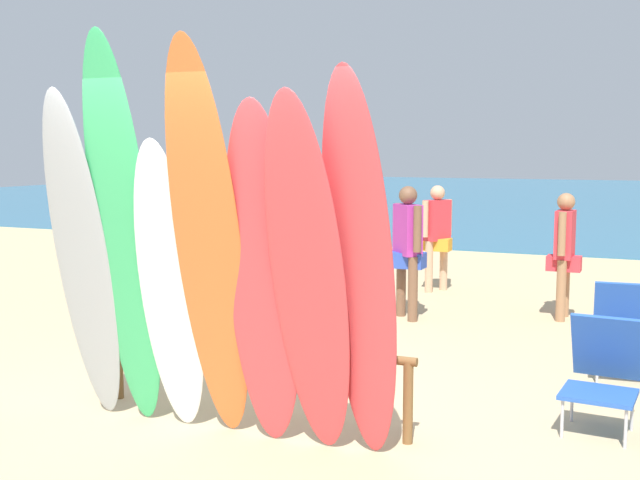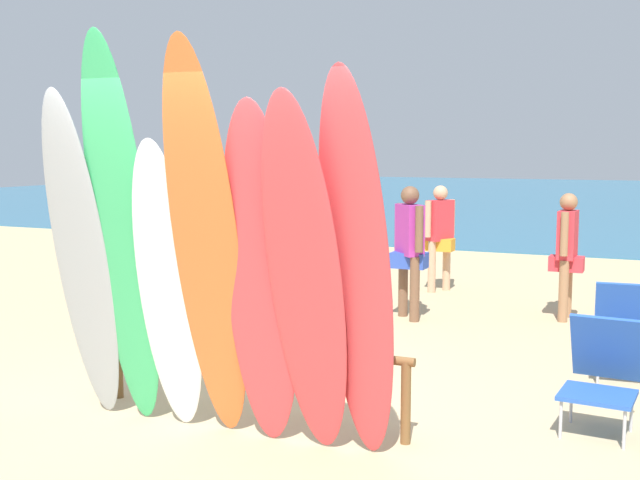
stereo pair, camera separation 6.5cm
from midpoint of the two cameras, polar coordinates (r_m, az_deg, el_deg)
name	(u,v)px [view 2 (the right image)]	position (r m, az deg, el deg)	size (l,w,h in m)	color
ground	(537,235)	(19.27, 15.75, 0.37)	(60.00, 60.00, 0.00)	tan
ocean_water	(595,197)	(35.46, 19.66, 3.00)	(60.00, 40.00, 0.02)	teal
surfboard_rack	(249,357)	(5.89, -4.90, -8.58)	(2.57, 0.07, 0.61)	brown
surfboard_grey_0	(81,258)	(5.94, -16.86, -1.29)	(0.50, 0.07, 2.49)	#999EA3
surfboard_green_1	(122,235)	(5.67, -14.09, 0.36)	(0.49, 0.08, 2.87)	#38B266
surfboard_white_2	(168,288)	(5.54, -10.83, -3.53)	(0.47, 0.06, 2.14)	white
surfboard_orange_3	(206,247)	(5.22, -8.02, -0.52)	(0.49, 0.06, 2.81)	orange
surfboard_red_4	(261,278)	(5.14, -4.04, -2.81)	(0.51, 0.06, 2.38)	#D13D42
surfboard_red_5	(305,280)	(4.92, -0.74, -2.99)	(0.53, 0.07, 2.45)	#D13D42
surfboard_red_6	(357,271)	(4.84, 3.11, -2.32)	(0.46, 0.08, 2.57)	#D13D42
beachgoer_photographing	(217,249)	(8.57, -7.38, -0.67)	(0.59, 0.33, 1.63)	brown
beachgoer_by_water	(409,243)	(9.28, 6.80, -0.21)	(0.44, 0.47, 1.60)	brown
beachgoer_near_rack	(440,231)	(11.17, 8.98, 0.68)	(0.40, 0.52, 1.52)	tan
beachgoer_strolling	(567,247)	(9.65, 17.91, -0.50)	(0.39, 0.57, 1.52)	#9E704C
beach_chair_red	(624,328)	(7.50, 21.70, -6.06)	(0.55, 0.69, 0.83)	#B7B7BC
beach_chair_striped	(602,370)	(6.07, 20.35, -8.99)	(0.55, 0.73, 0.81)	#B7B7BC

